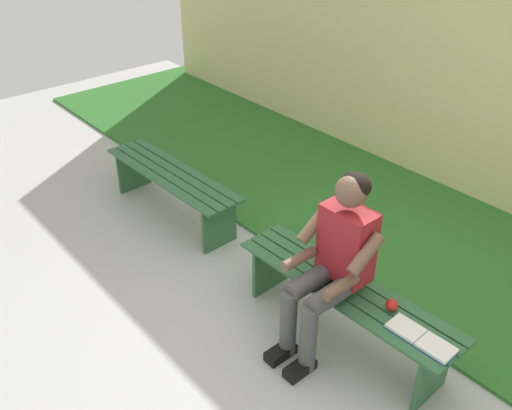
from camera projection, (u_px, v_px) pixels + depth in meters
The scene contains 8 objects.
ground_plane at pixel (138, 325), 3.98m from camera, with size 10.00×7.00×0.04m, color #B2B2AD.
grass_strip at pixel (362, 203), 5.32m from camera, with size 9.00×2.21×0.03m, color #2D6B28.
brick_wall at pixel (503, 39), 4.75m from camera, with size 9.50×0.24×3.02m, color #D1C684.
bench_near at pixel (344, 299), 3.69m from camera, with size 1.65×0.43×0.44m.
bench_far at pixel (172, 183), 5.01m from camera, with size 1.58×0.43×0.44m.
person_seated at pixel (333, 260), 3.48m from camera, with size 0.50×0.69×1.25m.
apple at pixel (392, 305), 3.43m from camera, with size 0.08×0.08×0.08m, color red.
book_open at pixel (421, 338), 3.23m from camera, with size 0.42×0.17×0.02m.
Camera 1 is at (-1.74, 2.27, 2.82)m, focal length 39.20 mm.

